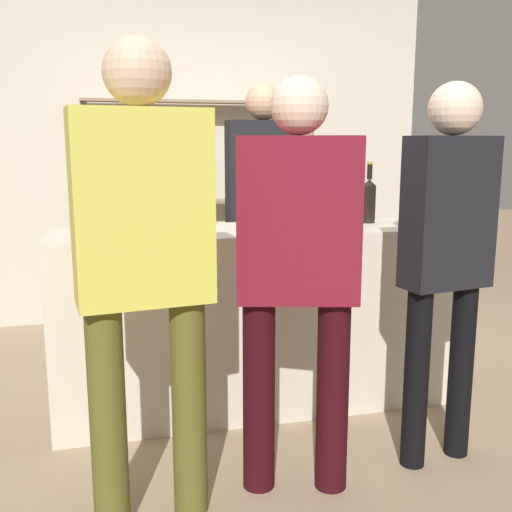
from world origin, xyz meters
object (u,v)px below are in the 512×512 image
counter_bottle_2 (333,200)px  cork_jar (262,213)px  customer_left (144,253)px  customer_right (447,243)px  ice_bucket (153,212)px  counter_bottle_1 (286,198)px  counter_bottle_0 (369,200)px  customer_center (297,260)px  server_behind_counter (263,197)px  wine_glass (343,205)px

counter_bottle_2 → cork_jar: size_ratio=2.68×
customer_left → customer_right: bearing=-91.2°
cork_jar → customer_right: (0.57, -0.93, -0.04)m
counter_bottle_2 → ice_bucket: bearing=-176.0°
counter_bottle_1 → counter_bottle_2: (0.28, 0.01, -0.02)m
counter_bottle_2 → cork_jar: bearing=175.2°
counter_bottle_0 → customer_right: bearing=-91.6°
customer_center → cork_jar: bearing=7.9°
cork_jar → customer_left: customer_left is taller
ice_bucket → customer_center: bearing=-61.2°
customer_left → counter_bottle_1: bearing=-46.4°
cork_jar → server_behind_counter: bearing=75.1°
counter_bottle_2 → wine_glass: counter_bottle_2 is taller
counter_bottle_1 → customer_left: (-0.83, -1.01, -0.08)m
counter_bottle_2 → customer_right: bearing=-79.2°
ice_bucket → counter_bottle_0: bearing=1.2°
counter_bottle_1 → server_behind_counter: (0.08, 0.80, -0.07)m
counter_bottle_2 → wine_glass: (-0.03, -0.22, -0.01)m
cork_jar → server_behind_counter: server_behind_counter is taller
counter_bottle_0 → counter_bottle_2: bearing=166.7°
customer_center → ice_bucket: bearing=43.5°
server_behind_counter → cork_jar: bearing=-13.6°
wine_glass → cork_jar: 0.45m
customer_left → server_behind_counter: bearing=-33.7°
wine_glass → ice_bucket: ice_bucket is taller
ice_bucket → cork_jar: (0.60, 0.10, -0.03)m
wine_glass → customer_right: customer_right is taller
counter_bottle_2 → customer_center: 1.09m
customer_right → customer_center: bearing=85.8°
counter_bottle_1 → ice_bucket: size_ratio=1.61×
counter_bottle_2 → server_behind_counter: server_behind_counter is taller
customer_left → ice_bucket: bearing=-13.5°
cork_jar → customer_right: size_ratio=0.07×
counter_bottle_0 → counter_bottle_1: (-0.47, 0.03, 0.02)m
ice_bucket → customer_left: bearing=-96.6°
wine_glass → customer_right: bearing=-73.4°
cork_jar → customer_center: 0.99m
ice_bucket → server_behind_counter: server_behind_counter is taller
cork_jar → customer_center: (-0.12, -0.98, -0.07)m
counter_bottle_0 → cork_jar: 0.60m
wine_glass → customer_center: customer_center is taller
counter_bottle_1 → customer_left: customer_left is taller
counter_bottle_1 → cork_jar: size_ratio=2.95×
wine_glass → customer_right: size_ratio=0.10×
counter_bottle_2 → server_behind_counter: 0.81m
customer_center → customer_left: bearing=111.8°
cork_jar → counter_bottle_1: bearing=-21.7°
customer_center → customer_right: customer_right is taller
wine_glass → customer_left: bearing=-143.3°
counter_bottle_1 → wine_glass: size_ratio=2.27×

